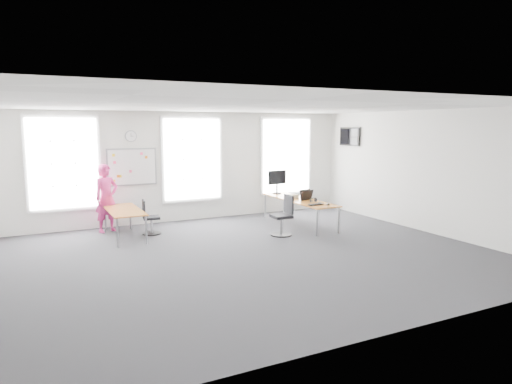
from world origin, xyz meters
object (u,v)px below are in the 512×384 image
desk_left (124,212)px  person (106,198)px  desk_right (299,201)px  headphones (313,200)px  chair_right (283,218)px  chair_left (149,219)px  keyboard (316,205)px  monitor (277,180)px

desk_left → person: size_ratio=1.09×
desk_right → headphones: (0.09, -0.54, 0.09)m
desk_left → headphones: size_ratio=10.26×
chair_right → chair_left: size_ratio=1.14×
keyboard → desk_right: bearing=72.8°
desk_right → desk_left: 4.49m
desk_left → person: (-0.26, 0.81, 0.23)m
keyboard → chair_right: bearing=163.7°
person → desk_right: bearing=-38.3°
desk_right → chair_left: 3.91m
keyboard → monitor: bearing=76.6°
keyboard → monitor: 2.19m
person → monitor: 4.72m
chair_left → person: size_ratio=0.50×
chair_left → monitor: size_ratio=1.26×
desk_right → keyboard: 0.98m
chair_right → desk_left: bearing=-110.5°
person → keyboard: 5.18m
person → keyboard: (4.61, -2.36, -0.15)m
chair_right → person: bearing=-119.0°
headphones → chair_right: bearing=-173.7°
desk_right → person: 4.92m
keyboard → headphones: 0.48m
desk_left → chair_left: (0.60, 0.07, -0.24)m
chair_left → person: (-0.87, 0.74, 0.47)m
chair_left → person: 1.24m
desk_right → monitor: bearing=90.4°
desk_left → person: 0.88m
desk_right → chair_left: chair_left is taller
chair_left → person: bearing=56.9°
headphones → monitor: 1.76m
desk_left → keyboard: size_ratio=4.62×
keyboard → monitor: monitor is taller
desk_right → chair_left: bearing=170.4°
desk_right → monitor: (-0.01, 1.18, 0.45)m
desk_right → chair_left: (-3.85, 0.65, -0.27)m
desk_right → keyboard: (-0.11, -0.97, 0.05)m
desk_right → chair_left: size_ratio=3.31×
chair_left → monitor: monitor is taller
desk_left → person: bearing=108.0°
keyboard → monitor: (0.10, 2.16, 0.39)m
desk_left → chair_right: size_ratio=1.90×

